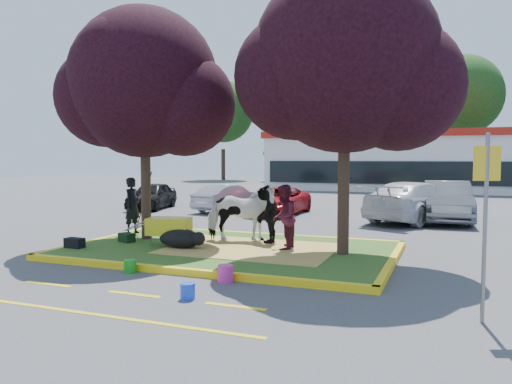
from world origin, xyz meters
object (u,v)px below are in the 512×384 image
(calf, at_px, (180,238))
(car_silver, at_px, (228,198))
(bucket_green, at_px, (130,266))
(bucket_pink, at_px, (225,274))
(cow, at_px, (241,213))
(bucket_blue, at_px, (188,291))
(sign_post, at_px, (486,204))
(car_black, at_px, (152,196))
(handler, at_px, (133,206))
(wheelbarrow, at_px, (170,227))

(calf, relative_size, car_silver, 0.31)
(bucket_green, bearing_deg, bucket_pink, 0.00)
(cow, xyz_separation_m, bucket_blue, (1.10, -4.94, -0.82))
(sign_post, height_order, bucket_green, sign_post)
(car_black, bearing_deg, handler, -72.68)
(bucket_green, height_order, bucket_blue, bucket_green)
(sign_post, height_order, bucket_pink, sign_post)
(car_silver, bearing_deg, bucket_pink, 128.54)
(car_black, bearing_deg, bucket_green, -70.97)
(wheelbarrow, bearing_deg, bucket_pink, -54.28)
(handler, xyz_separation_m, car_silver, (-0.52, 8.09, -0.39))
(bucket_blue, bearing_deg, handler, 132.81)
(wheelbarrow, height_order, bucket_blue, wheelbarrow)
(bucket_pink, relative_size, bucket_blue, 1.22)
(bucket_green, relative_size, bucket_blue, 1.01)
(calf, height_order, wheelbarrow, wheelbarrow)
(calf, distance_m, car_silver, 10.16)
(cow, bearing_deg, calf, 126.27)
(cow, bearing_deg, car_black, 29.60)
(cow, distance_m, handler, 3.65)
(bucket_green, xyz_separation_m, bucket_blue, (2.13, -1.30, -0.00))
(car_black, relative_size, car_silver, 1.00)
(sign_post, distance_m, bucket_blue, 5.03)
(wheelbarrow, distance_m, sign_post, 8.07)
(cow, bearing_deg, car_silver, 10.96)
(bucket_green, distance_m, bucket_pink, 2.25)
(bucket_pink, bearing_deg, calf, 136.05)
(bucket_pink, height_order, car_black, car_black)
(sign_post, relative_size, bucket_green, 10.05)
(bucket_pink, height_order, bucket_blue, bucket_pink)
(car_silver, bearing_deg, wheelbarrow, 119.87)
(handler, xyz_separation_m, car_black, (-4.35, 7.71, -0.37))
(calf, height_order, sign_post, sign_post)
(calf, relative_size, bucket_pink, 3.36)
(sign_post, distance_m, car_black, 18.56)
(wheelbarrow, xyz_separation_m, car_black, (-6.50, 9.14, -0.02))
(bucket_green, bearing_deg, car_black, 121.17)
(handler, bearing_deg, bucket_blue, -133.38)
(calf, xyz_separation_m, bucket_pink, (2.32, -2.23, -0.23))
(bucket_green, height_order, bucket_pink, bucket_pink)
(handler, bearing_deg, bucket_green, -141.74)
(handler, xyz_separation_m, bucket_green, (2.62, -3.82, -0.87))
(calf, distance_m, bucket_blue, 4.17)
(cow, xyz_separation_m, car_silver, (-4.17, 8.28, -0.34))
(wheelbarrow, bearing_deg, bucket_blue, -67.82)
(handler, height_order, bucket_green, handler)
(bucket_pink, bearing_deg, handler, 141.87)
(bucket_green, height_order, car_silver, car_silver)
(cow, relative_size, sign_post, 0.67)
(wheelbarrow, relative_size, car_silver, 0.53)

